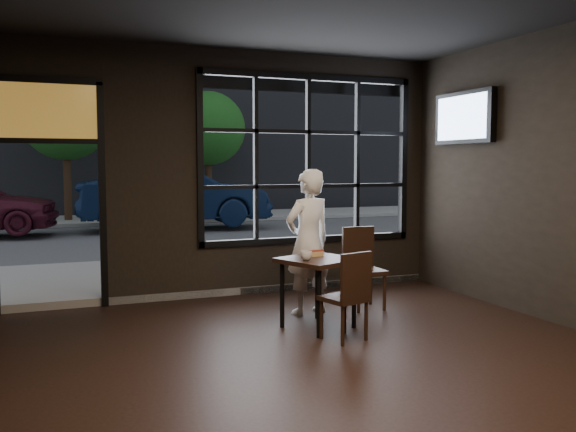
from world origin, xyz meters
name	(u,v)px	position (x,y,z in m)	size (l,w,h in m)	color
floor	(343,388)	(0.00, 0.00, -0.01)	(6.00, 7.00, 0.02)	black
window_frame	(308,159)	(1.20, 3.50, 1.80)	(3.06, 0.12, 2.28)	black
stained_transom	(46,111)	(-2.10, 3.50, 2.35)	(1.20, 0.06, 0.70)	orange
street_asphalt	(101,204)	(0.00, 24.00, -0.02)	(60.00, 41.00, 0.04)	#545456
building_across	(99,26)	(0.00, 23.00, 7.50)	(28.00, 12.00, 15.00)	#5B5956
cafe_table	(318,293)	(0.53, 1.64, 0.37)	(0.69, 0.69, 0.75)	black
chair_near	(344,295)	(0.58, 1.15, 0.44)	(0.38, 0.38, 0.89)	black
chair_window	(365,269)	(1.40, 2.22, 0.49)	(0.42, 0.42, 0.97)	black
man	(308,242)	(0.67, 2.25, 0.84)	(0.61, 0.40, 1.68)	white
hotdog	(315,254)	(0.54, 1.77, 0.78)	(0.20, 0.08, 0.06)	tan
cup	(306,256)	(0.35, 1.56, 0.79)	(0.12, 0.12, 0.10)	silver
tv	(464,118)	(2.93, 2.42, 2.33)	(0.13, 1.14, 0.67)	black
navy_car	(175,195)	(0.96, 11.89, 0.91)	(1.72, 4.92, 1.62)	black
tree_left	(65,116)	(-1.62, 14.81, 3.13)	(2.61, 2.61, 4.45)	#332114
tree_right	(208,129)	(2.77, 15.42, 2.88)	(2.40, 2.40, 4.09)	#332114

